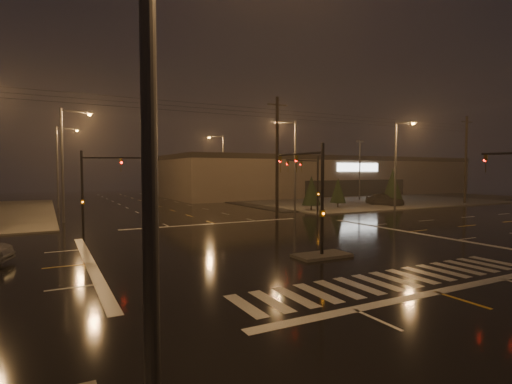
% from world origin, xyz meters
% --- Properties ---
extents(ground, '(140.00, 140.00, 0.00)m').
position_xyz_m(ground, '(0.00, 0.00, 0.00)').
color(ground, black).
rests_on(ground, ground).
extents(sidewalk_ne, '(36.00, 36.00, 0.12)m').
position_xyz_m(sidewalk_ne, '(30.00, 30.00, 0.06)').
color(sidewalk_ne, '#4B4843').
rests_on(sidewalk_ne, ground).
extents(median_island, '(3.00, 1.60, 0.15)m').
position_xyz_m(median_island, '(0.00, -4.00, 0.07)').
color(median_island, '#4B4843').
rests_on(median_island, ground).
extents(crosswalk, '(15.00, 2.60, 0.01)m').
position_xyz_m(crosswalk, '(0.00, -9.00, 0.01)').
color(crosswalk, beige).
rests_on(crosswalk, ground).
extents(stop_bar_near, '(16.00, 0.50, 0.01)m').
position_xyz_m(stop_bar_near, '(0.00, -11.00, 0.01)').
color(stop_bar_near, beige).
rests_on(stop_bar_near, ground).
extents(stop_bar_far, '(16.00, 0.50, 0.01)m').
position_xyz_m(stop_bar_far, '(0.00, 11.00, 0.01)').
color(stop_bar_far, beige).
rests_on(stop_bar_far, ground).
extents(parking_lot, '(50.00, 24.00, 0.08)m').
position_xyz_m(parking_lot, '(35.00, 28.00, 0.04)').
color(parking_lot, black).
rests_on(parking_lot, ground).
extents(retail_building, '(60.20, 28.30, 7.20)m').
position_xyz_m(retail_building, '(35.00, 45.99, 3.84)').
color(retail_building, '#6B5D4D').
rests_on(retail_building, ground).
extents(signal_mast_median, '(0.25, 4.59, 6.00)m').
position_xyz_m(signal_mast_median, '(0.00, -3.07, 3.75)').
color(signal_mast_median, black).
rests_on(signal_mast_median, ground).
extents(signal_mast_ne, '(4.84, 1.86, 6.00)m').
position_xyz_m(signal_mast_ne, '(9.50, 10.14, 3.79)').
color(signal_mast_ne, black).
rests_on(signal_mast_ne, ground).
extents(signal_mast_nw, '(4.84, 1.86, 6.00)m').
position_xyz_m(signal_mast_nw, '(-9.50, 10.14, 3.79)').
color(signal_mast_nw, black).
rests_on(signal_mast_nw, ground).
extents(streetlight_0, '(2.77, 0.32, 10.00)m').
position_xyz_m(streetlight_0, '(-11.18, -15.00, 5.80)').
color(streetlight_0, '#38383A').
rests_on(streetlight_0, ground).
extents(streetlight_1, '(2.77, 0.32, 10.00)m').
position_xyz_m(streetlight_1, '(-11.18, 18.00, 5.80)').
color(streetlight_1, '#38383A').
rests_on(streetlight_1, ground).
extents(streetlight_2, '(2.77, 0.32, 10.00)m').
position_xyz_m(streetlight_2, '(-11.18, 34.00, 5.80)').
color(streetlight_2, '#38383A').
rests_on(streetlight_2, ground).
extents(streetlight_3, '(2.77, 0.32, 10.00)m').
position_xyz_m(streetlight_3, '(11.18, 16.00, 5.80)').
color(streetlight_3, '#38383A').
rests_on(streetlight_3, ground).
extents(streetlight_4, '(2.77, 0.32, 10.00)m').
position_xyz_m(streetlight_4, '(11.18, 36.00, 5.80)').
color(streetlight_4, '#38383A').
rests_on(streetlight_4, ground).
extents(streetlight_6, '(0.32, 2.77, 10.00)m').
position_xyz_m(streetlight_6, '(22.00, 11.18, 5.80)').
color(streetlight_6, '#38383A').
rests_on(streetlight_6, ground).
extents(utility_pole_1, '(2.20, 0.32, 12.00)m').
position_xyz_m(utility_pole_1, '(8.00, 14.00, 6.13)').
color(utility_pole_1, black).
rests_on(utility_pole_1, ground).
extents(utility_pole_2, '(2.20, 0.32, 12.00)m').
position_xyz_m(utility_pole_2, '(38.00, 14.00, 6.13)').
color(utility_pole_2, black).
rests_on(utility_pole_2, ground).
extents(conifer_0, '(2.11, 2.11, 3.99)m').
position_xyz_m(conifer_0, '(13.67, 15.93, 2.34)').
color(conifer_0, black).
rests_on(conifer_0, ground).
extents(conifer_1, '(1.92, 1.92, 3.71)m').
position_xyz_m(conifer_1, '(18.63, 17.32, 2.20)').
color(conifer_1, black).
rests_on(conifer_1, ground).
extents(conifer_2, '(2.65, 2.65, 4.84)m').
position_xyz_m(conifer_2, '(27.34, 16.87, 2.77)').
color(conifer_2, black).
rests_on(conifer_2, ground).
extents(car_parked, '(2.83, 5.27, 1.70)m').
position_xyz_m(car_parked, '(26.27, 17.19, 0.85)').
color(car_parked, black).
rests_on(car_parked, ground).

